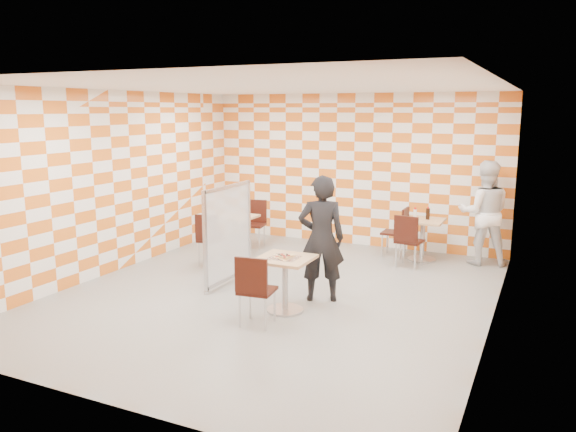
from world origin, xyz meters
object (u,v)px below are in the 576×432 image
(second_table, at_px, (423,233))
(chair_empty_near, at_px, (209,235))
(empty_table, at_px, (235,229))
(man_white, at_px, (484,213))
(sport_bottle, at_px, (415,213))
(soda_bottle, at_px, (428,214))
(chair_second_side, at_px, (399,228))
(main_table, at_px, (285,275))
(chair_empty_far, at_px, (255,220))
(partition, at_px, (228,233))
(man_dark, at_px, (321,239))
(chair_main_front, at_px, (254,286))
(chair_second_front, at_px, (408,237))

(second_table, distance_m, chair_empty_near, 3.81)
(empty_table, bearing_deg, man_white, 17.87)
(man_white, xyz_separation_m, sport_bottle, (-1.17, -0.16, -0.08))
(soda_bottle, bearing_deg, chair_second_side, -178.87)
(man_white, bearing_deg, main_table, 46.31)
(empty_table, relative_size, chair_empty_far, 0.81)
(chair_second_side, distance_m, chair_empty_far, 2.82)
(partition, distance_m, man_dark, 1.63)
(sport_bottle, bearing_deg, empty_table, -158.50)
(partition, relative_size, sport_bottle, 7.75)
(chair_empty_far, xyz_separation_m, sport_bottle, (3.07, 0.43, 0.29))
(main_table, height_order, soda_bottle, soda_bottle)
(chair_second_side, distance_m, chair_empty_near, 3.46)
(second_table, bearing_deg, chair_empty_near, -149.25)
(second_table, bearing_deg, soda_bottle, 34.00)
(main_table, height_order, man_dark, man_dark)
(second_table, xyz_separation_m, partition, (-2.47, -2.63, 0.28))
(chair_empty_near, height_order, chair_empty_far, same)
(empty_table, xyz_separation_m, chair_empty_near, (-0.05, -0.81, 0.04))
(empty_table, relative_size, sport_bottle, 3.75)
(second_table, bearing_deg, chair_second_side, 175.33)
(main_table, height_order, chair_main_front, chair_main_front)
(chair_empty_far, distance_m, man_white, 4.29)
(soda_bottle, bearing_deg, main_table, -108.95)
(second_table, relative_size, chair_empty_near, 0.81)
(soda_bottle, bearing_deg, chair_main_front, -107.23)
(chair_main_front, distance_m, man_white, 4.87)
(soda_bottle, bearing_deg, chair_empty_far, -172.92)
(chair_empty_near, bearing_deg, chair_main_front, -46.22)
(soda_bottle, bearing_deg, sport_bottle, 175.53)
(chair_empty_near, relative_size, sport_bottle, 4.62)
(second_table, distance_m, empty_table, 3.42)
(chair_empty_far, bearing_deg, man_dark, -45.51)
(chair_empty_near, bearing_deg, second_table, 30.75)
(main_table, bearing_deg, soda_bottle, 71.05)
(main_table, height_order, man_white, man_white)
(partition, xyz_separation_m, sport_bottle, (2.31, 2.69, 0.05))
(chair_empty_far, bearing_deg, chair_second_side, 8.14)
(chair_second_front, relative_size, chair_empty_near, 1.00)
(chair_empty_near, bearing_deg, soda_bottle, 30.82)
(chair_empty_far, distance_m, soda_bottle, 3.34)
(main_table, xyz_separation_m, man_white, (2.13, 3.64, 0.41))
(chair_empty_far, bearing_deg, chair_empty_near, -91.55)
(empty_table, bearing_deg, chair_second_front, 9.60)
(man_dark, bearing_deg, second_table, -131.89)
(main_table, relative_size, empty_table, 1.00)
(man_dark, height_order, man_white, man_white)
(man_dark, distance_m, man_white, 3.53)
(man_dark, xyz_separation_m, man_white, (1.86, 3.01, 0.01))
(man_dark, xyz_separation_m, sport_bottle, (0.69, 2.85, -0.06))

